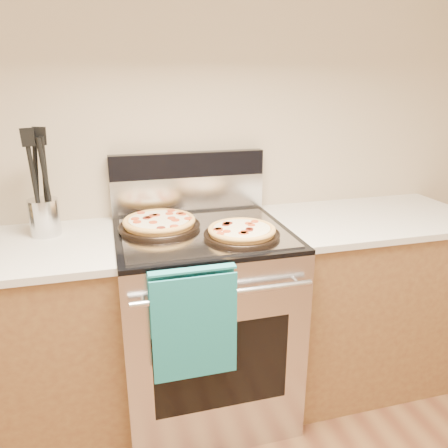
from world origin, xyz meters
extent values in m
plane|color=tan|center=(0.00, 2.00, 1.35)|extent=(4.00, 0.00, 4.00)
cube|color=#B7B7BC|center=(0.00, 1.65, 0.45)|extent=(0.76, 0.68, 0.90)
cube|color=black|center=(0.00, 1.31, 0.45)|extent=(0.56, 0.01, 0.40)
cube|color=black|center=(0.00, 1.65, 0.91)|extent=(0.76, 0.68, 0.02)
cube|color=silver|center=(0.00, 1.96, 1.01)|extent=(0.76, 0.06, 0.18)
cube|color=black|center=(0.00, 1.96, 1.16)|extent=(0.76, 0.06, 0.12)
cylinder|color=silver|center=(0.00, 1.27, 0.80)|extent=(0.70, 0.03, 0.03)
cube|color=gray|center=(0.00, 1.62, 0.92)|extent=(0.70, 0.55, 0.01)
cube|color=brown|center=(-0.88, 1.68, 0.44)|extent=(1.00, 0.62, 0.88)
cube|color=brown|center=(0.88, 1.68, 0.44)|extent=(1.00, 0.62, 0.88)
cube|color=beige|center=(0.88, 1.68, 0.90)|extent=(1.02, 0.64, 0.03)
cylinder|color=silver|center=(-0.66, 1.81, 0.99)|extent=(0.15, 0.15, 0.16)
camera|label=1|loc=(-0.39, -0.13, 1.56)|focal=35.00mm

